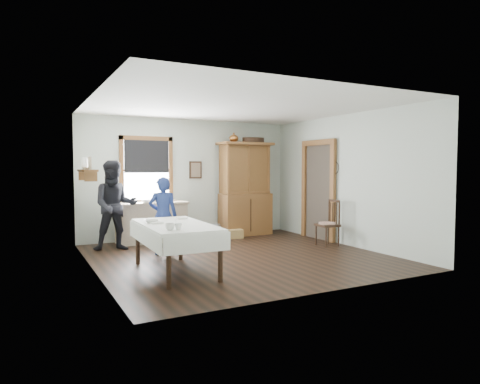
% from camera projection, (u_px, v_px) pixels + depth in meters
% --- Properties ---
extents(room, '(5.01, 5.01, 2.70)m').
position_uv_depth(room, '(239.00, 182.00, 7.67)').
color(room, black).
rests_on(room, ground).
extents(window, '(1.18, 0.07, 1.48)m').
position_uv_depth(window, '(147.00, 166.00, 9.37)').
color(window, white).
rests_on(window, room).
extents(doorway, '(0.09, 1.14, 2.22)m').
position_uv_depth(doorway, '(319.00, 187.00, 9.56)').
color(doorway, '#40372E').
rests_on(doorway, room).
extents(wall_shelf, '(0.24, 1.00, 0.44)m').
position_uv_depth(wall_shelf, '(87.00, 169.00, 7.92)').
color(wall_shelf, brown).
rests_on(wall_shelf, room).
extents(framed_picture, '(0.30, 0.04, 0.40)m').
position_uv_depth(framed_picture, '(196.00, 170.00, 9.90)').
color(framed_picture, '#311F11').
rests_on(framed_picture, room).
extents(rug_beater, '(0.01, 0.27, 0.27)m').
position_uv_depth(rug_beater, '(335.00, 162.00, 9.04)').
color(rug_beater, black).
rests_on(rug_beater, room).
extents(work_counter, '(1.52, 0.59, 0.86)m').
position_uv_depth(work_counter, '(152.00, 222.00, 9.19)').
color(work_counter, tan).
rests_on(work_counter, room).
extents(china_hutch, '(1.30, 0.63, 2.20)m').
position_uv_depth(china_hutch, '(245.00, 189.00, 10.19)').
color(china_hutch, brown).
rests_on(china_hutch, room).
extents(dining_table, '(1.04, 1.90, 0.75)m').
position_uv_depth(dining_table, '(176.00, 248.00, 6.53)').
color(dining_table, white).
rests_on(dining_table, room).
extents(spindle_chair, '(0.47, 0.47, 0.95)m').
position_uv_depth(spindle_chair, '(327.00, 223.00, 8.74)').
color(spindle_chair, '#311F11').
rests_on(spindle_chair, room).
extents(pail, '(0.31, 0.31, 0.28)m').
position_uv_depth(pail, '(215.00, 232.00, 9.64)').
color(pail, '#96989E').
rests_on(pail, room).
extents(wicker_basket, '(0.37, 0.28, 0.20)m').
position_uv_depth(wicker_basket, '(235.00, 234.00, 9.71)').
color(wicker_basket, tan).
rests_on(wicker_basket, room).
extents(woman_blue, '(0.56, 0.46, 1.33)m').
position_uv_depth(woman_blue, '(163.00, 219.00, 7.88)').
color(woman_blue, navy).
rests_on(woman_blue, room).
extents(figure_dark, '(0.87, 0.72, 1.61)m').
position_uv_depth(figure_dark, '(115.00, 209.00, 8.25)').
color(figure_dark, black).
rests_on(figure_dark, room).
extents(table_cup_a, '(0.13, 0.13, 0.10)m').
position_uv_depth(table_cup_a, '(170.00, 227.00, 5.84)').
color(table_cup_a, white).
rests_on(table_cup_a, dining_table).
extents(table_cup_b, '(0.12, 0.12, 0.09)m').
position_uv_depth(table_cup_b, '(178.00, 227.00, 5.86)').
color(table_cup_b, white).
rests_on(table_cup_b, dining_table).
extents(table_bowl, '(0.29, 0.29, 0.06)m').
position_uv_depth(table_bowl, '(152.00, 221.00, 6.60)').
color(table_bowl, white).
rests_on(table_bowl, dining_table).
extents(counter_book, '(0.17, 0.22, 0.02)m').
position_uv_depth(counter_book, '(167.00, 201.00, 9.45)').
color(counter_book, '#77644F').
rests_on(counter_book, work_counter).
extents(counter_bowl, '(0.20, 0.20, 0.06)m').
position_uv_depth(counter_bowl, '(146.00, 201.00, 8.95)').
color(counter_bowl, white).
rests_on(counter_bowl, work_counter).
extents(shelf_bowl, '(0.22, 0.22, 0.05)m').
position_uv_depth(shelf_bowl, '(87.00, 168.00, 7.93)').
color(shelf_bowl, white).
rests_on(shelf_bowl, wall_shelf).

